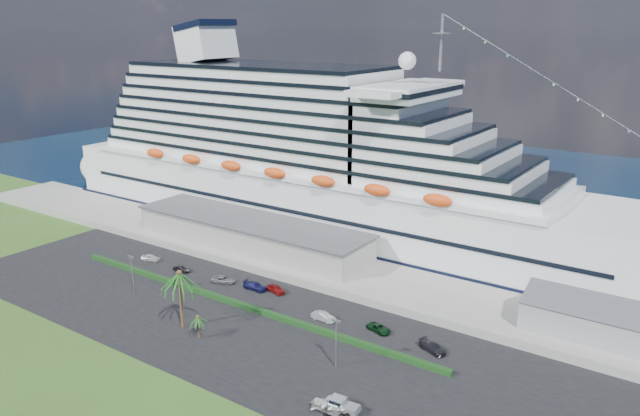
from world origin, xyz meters
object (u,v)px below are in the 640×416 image
Objects in this scene: parked_car_3 at (255,286)px; pickup_truck at (341,404)px; boat_trailer at (326,406)px; cruise_ship at (321,167)px.

pickup_truck is (36.74, -24.81, 0.24)m from parked_car_3.
boat_trailer is (35.29, -26.29, 0.24)m from parked_car_3.
pickup_truck is at bearing 45.67° from boat_trailer.
boat_trailer is at bearing -54.85° from cruise_ship.
cruise_ship is 36.08× the size of boat_trailer.
cruise_ship is 36.02× the size of parked_car_3.
pickup_truck is at bearing -123.59° from parked_car_3.
cruise_ship is 82.93m from boat_trailer.
parked_car_3 reaches higher than boat_trailer.
parked_car_3 is 1.00× the size of boat_trailer.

